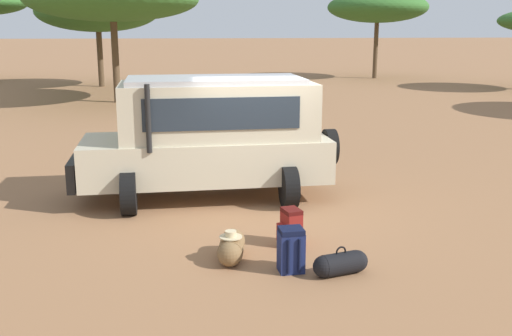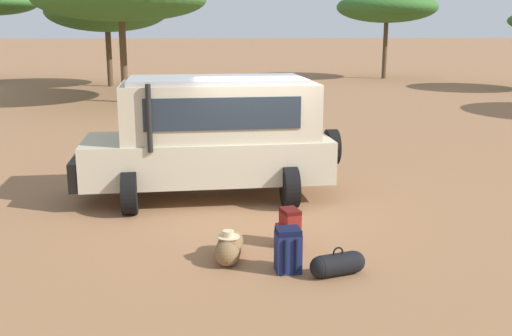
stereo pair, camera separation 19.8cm
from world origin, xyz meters
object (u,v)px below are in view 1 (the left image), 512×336
(backpack_cluster_center, at_px, (291,227))
(acacia_tree_left_mid, at_px, (97,12))
(safari_vehicle, at_px, (211,135))
(duffel_bag_soft_canvas, at_px, (341,264))
(backpack_beside_front_wheel, at_px, (291,250))
(duffel_bag_low_black_case, at_px, (231,247))
(acacia_tree_right_mid, at_px, (378,7))

(backpack_cluster_center, relative_size, acacia_tree_left_mid, 0.09)
(safari_vehicle, relative_size, acacia_tree_left_mid, 0.78)
(safari_vehicle, distance_m, backpack_cluster_center, 3.31)
(duffel_bag_soft_canvas, xyz_separation_m, acacia_tree_left_mid, (-6.98, 27.92, 4.05))
(backpack_beside_front_wheel, xyz_separation_m, backpack_cluster_center, (0.18, 1.04, -0.03))
(backpack_cluster_center, bearing_deg, duffel_bag_low_black_case, -153.16)
(backpack_beside_front_wheel, height_order, backpack_cluster_center, backpack_beside_front_wheel)
(backpack_beside_front_wheel, bearing_deg, acacia_tree_right_mid, 70.46)
(safari_vehicle, xyz_separation_m, acacia_tree_right_mid, (12.07, 27.33, 3.30))
(safari_vehicle, bearing_deg, duffel_bag_low_black_case, -87.61)
(safari_vehicle, xyz_separation_m, acacia_tree_left_mid, (-5.35, 23.72, 2.91))
(safari_vehicle, relative_size, backpack_beside_front_wheel, 8.30)
(duffel_bag_soft_canvas, bearing_deg, acacia_tree_left_mid, 104.04)
(backpack_cluster_center, relative_size, duffel_bag_soft_canvas, 0.73)
(safari_vehicle, height_order, duffel_bag_soft_canvas, safari_vehicle)
(duffel_bag_soft_canvas, bearing_deg, duffel_bag_low_black_case, 153.33)
(duffel_bag_low_black_case, bearing_deg, duffel_bag_soft_canvas, -26.67)
(safari_vehicle, xyz_separation_m, backpack_cluster_center, (1.13, -2.95, -1.00))
(backpack_cluster_center, xyz_separation_m, duffel_bag_low_black_case, (-0.99, -0.50, -0.10))
(backpack_cluster_center, relative_size, acacia_tree_right_mid, 0.09)
(acacia_tree_right_mid, bearing_deg, backpack_beside_front_wheel, -109.54)
(safari_vehicle, height_order, acacia_tree_left_mid, acacia_tree_left_mid)
(duffel_bag_low_black_case, relative_size, acacia_tree_right_mid, 0.14)
(duffel_bag_low_black_case, bearing_deg, backpack_beside_front_wheel, -33.78)
(safari_vehicle, relative_size, backpack_cluster_center, 8.99)
(duffel_bag_soft_canvas, height_order, acacia_tree_left_mid, acacia_tree_left_mid)
(backpack_beside_front_wheel, xyz_separation_m, acacia_tree_right_mid, (11.12, 31.32, 4.28))
(backpack_cluster_center, xyz_separation_m, duffel_bag_soft_canvas, (0.50, -1.25, -0.13))
(backpack_beside_front_wheel, distance_m, backpack_cluster_center, 1.06)
(backpack_beside_front_wheel, relative_size, acacia_tree_right_mid, 0.10)
(backpack_cluster_center, bearing_deg, acacia_tree_right_mid, 70.14)
(backpack_cluster_center, height_order, duffel_bag_soft_canvas, backpack_cluster_center)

